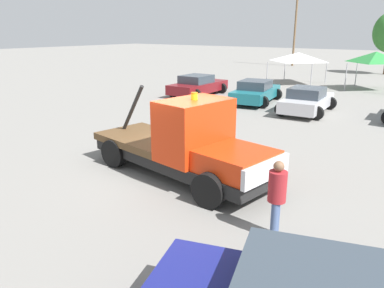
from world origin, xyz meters
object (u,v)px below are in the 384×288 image
(parked_car_maroon, at_px, (198,85))
(traffic_cone, at_px, (212,132))
(person_near_truck, at_px, (277,194))
(parked_car_teal, at_px, (256,92))
(parked_car_silver, at_px, (307,101))
(tow_truck, at_px, (187,146))
(utility_pole, at_px, (296,21))
(canopy_tent_white, at_px, (298,57))
(canopy_tent_green, at_px, (376,57))

(parked_car_maroon, xyz_separation_m, traffic_cone, (6.38, -8.04, -0.39))
(person_near_truck, xyz_separation_m, traffic_cone, (-5.06, 5.42, -0.71))
(parked_car_teal, distance_m, traffic_cone, 8.20)
(parked_car_maroon, distance_m, parked_car_silver, 7.77)
(tow_truck, distance_m, utility_pole, 37.86)
(canopy_tent_white, relative_size, traffic_cone, 6.51)
(parked_car_teal, distance_m, canopy_tent_green, 10.47)
(parked_car_maroon, height_order, canopy_tent_white, canopy_tent_white)
(canopy_tent_white, bearing_deg, canopy_tent_green, 0.42)
(parked_car_teal, distance_m, utility_pole, 25.60)
(parked_car_maroon, relative_size, canopy_tent_green, 1.52)
(traffic_cone, bearing_deg, parked_car_silver, 79.27)
(parked_car_maroon, distance_m, canopy_tent_green, 12.80)
(person_near_truck, xyz_separation_m, canopy_tent_white, (-8.24, 22.57, 1.14))
(canopy_tent_green, bearing_deg, person_near_truck, -83.29)
(canopy_tent_green, bearing_deg, traffic_cone, -97.95)
(parked_car_teal, xyz_separation_m, parked_car_silver, (3.43, -1.00, -0.00))
(tow_truck, height_order, canopy_tent_white, tow_truck)
(canopy_tent_green, height_order, traffic_cone, canopy_tent_green)
(parked_car_silver, bearing_deg, person_near_truck, -167.84)
(tow_truck, height_order, person_near_truck, tow_truck)
(tow_truck, bearing_deg, utility_pole, 116.02)
(parked_car_maroon, bearing_deg, canopy_tent_green, -44.96)
(canopy_tent_white, height_order, traffic_cone, canopy_tent_white)
(parked_car_silver, relative_size, utility_pole, 0.46)
(person_near_truck, height_order, parked_car_silver, person_near_truck)
(person_near_truck, distance_m, parked_car_silver, 12.89)
(person_near_truck, xyz_separation_m, parked_car_teal, (-7.19, 13.32, -0.32))
(tow_truck, bearing_deg, canopy_tent_white, 111.87)
(parked_car_silver, distance_m, canopy_tent_white, 11.28)
(person_near_truck, bearing_deg, parked_car_silver, -86.55)
(person_near_truck, xyz_separation_m, canopy_tent_green, (-2.66, 22.61, 1.35))
(parked_car_silver, relative_size, traffic_cone, 8.14)
(person_near_truck, bearing_deg, canopy_tent_green, -96.77)
(parked_car_teal, xyz_separation_m, traffic_cone, (2.12, -7.91, -0.39))
(parked_car_maroon, height_order, traffic_cone, parked_car_maroon)
(canopy_tent_white, relative_size, canopy_tent_green, 1.18)
(tow_truck, height_order, traffic_cone, tow_truck)
(canopy_tent_green, distance_m, traffic_cone, 17.48)
(tow_truck, xyz_separation_m, parked_car_teal, (-3.81, 11.83, -0.33))
(person_near_truck, bearing_deg, utility_pole, -82.37)
(parked_car_maroon, bearing_deg, canopy_tent_white, -20.52)
(parked_car_maroon, bearing_deg, parked_car_teal, -92.91)
(parked_car_teal, relative_size, utility_pole, 0.49)
(person_near_truck, relative_size, parked_car_silver, 0.37)
(person_near_truck, height_order, canopy_tent_green, canopy_tent_green)
(person_near_truck, height_order, canopy_tent_white, canopy_tent_white)
(tow_truck, relative_size, person_near_truck, 3.78)
(parked_car_teal, height_order, canopy_tent_green, canopy_tent_green)
(person_near_truck, relative_size, utility_pole, 0.17)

